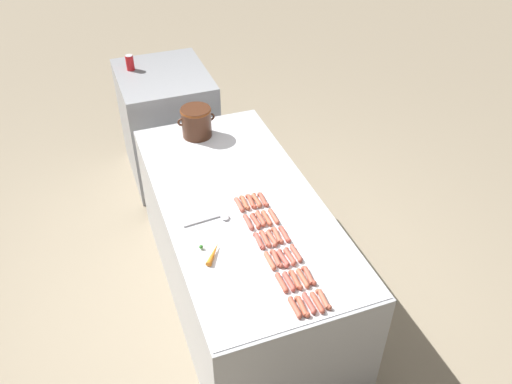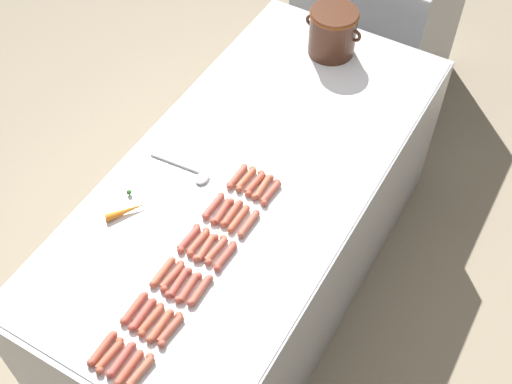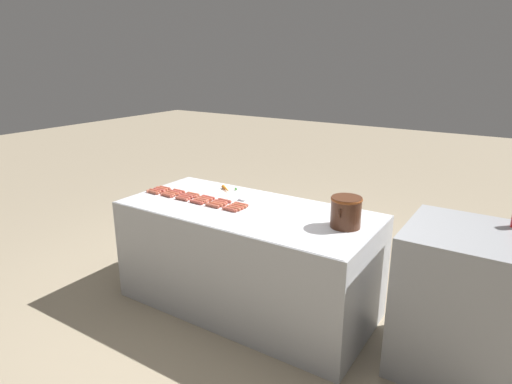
{
  "view_description": "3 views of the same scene",
  "coord_description": "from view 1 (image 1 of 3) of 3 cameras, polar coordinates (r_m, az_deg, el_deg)",
  "views": [
    {
      "loc": [
        -0.74,
        -2.31,
        2.81
      ],
      "look_at": [
        0.11,
        0.01,
        0.87
      ],
      "focal_mm": 36.36,
      "sensor_mm": 36.0,
      "label": 1
    },
    {
      "loc": [
        0.86,
        -1.44,
        2.8
      ],
      "look_at": [
        0.08,
        -0.09,
        0.86
      ],
      "focal_mm": 46.68,
      "sensor_mm": 36.0,
      "label": 2
    },
    {
      "loc": [
        2.65,
        1.8,
        1.98
      ],
      "look_at": [
        -0.12,
        0.01,
        0.95
      ],
      "focal_mm": 30.73,
      "sensor_mm": 36.0,
      "label": 3
    }
  ],
  "objects": [
    {
      "name": "griddle_counter",
      "position": [
        3.4,
        -1.74,
        -6.34
      ],
      "size": [
        0.93,
        2.01,
        0.85
      ],
      "color": "#ADAFB5",
      "rests_on": "ground_plane"
    },
    {
      "name": "hot_dog_20",
      "position": [
        2.74,
        3.74,
        -7.08
      ],
      "size": [
        0.03,
        0.14,
        0.03
      ],
      "color": "#BD5443",
      "rests_on": "griddle_counter"
    },
    {
      "name": "bean_pot",
      "position": [
        3.67,
        -6.58,
        7.78
      ],
      "size": [
        0.27,
        0.22,
        0.21
      ],
      "color": "#472616",
      "rests_on": "griddle_counter"
    },
    {
      "name": "hot_dog_3",
      "position": [
        2.82,
        0.33,
        -5.39
      ],
      "size": [
        0.03,
        0.14,
        0.03
      ],
      "color": "#BC5144",
      "rests_on": "griddle_counter"
    },
    {
      "name": "hot_dog_21",
      "position": [
        2.86,
        2.34,
        -4.78
      ],
      "size": [
        0.03,
        0.14,
        0.03
      ],
      "color": "#B65B45",
      "rests_on": "griddle_counter"
    },
    {
      "name": "carrot",
      "position": [
        2.76,
        -4.78,
        -6.7
      ],
      "size": [
        0.12,
        0.16,
        0.03
      ],
      "color": "orange",
      "rests_on": "griddle_counter"
    },
    {
      "name": "hot_dog_17",
      "position": [
        3.08,
        -0.55,
        -1.04
      ],
      "size": [
        0.03,
        0.14,
        0.03
      ],
      "color": "#BD523D",
      "rests_on": "griddle_counter"
    },
    {
      "name": "hot_dog_27",
      "position": [
        2.87,
        3.16,
        -4.65
      ],
      "size": [
        0.03,
        0.14,
        0.03
      ],
      "color": "#BD4F40",
      "rests_on": "griddle_counter"
    },
    {
      "name": "hot_dog_23",
      "position": [
        3.09,
        0.07,
        -0.91
      ],
      "size": [
        0.03,
        0.14,
        0.03
      ],
      "color": "#B45D41",
      "rests_on": "griddle_counter"
    },
    {
      "name": "hot_dog_22",
      "position": [
        2.96,
        1.19,
        -2.87
      ],
      "size": [
        0.03,
        0.14,
        0.03
      ],
      "color": "#B9583D",
      "rests_on": "griddle_counter"
    },
    {
      "name": "hot_dog_28",
      "position": [
        2.97,
        1.96,
        -2.69
      ],
      "size": [
        0.03,
        0.14,
        0.03
      ],
      "color": "#B85944",
      "rests_on": "griddle_counter"
    },
    {
      "name": "soda_can",
      "position": [
        4.48,
        -13.7,
        13.66
      ],
      "size": [
        0.07,
        0.07,
        0.12
      ],
      "color": "red",
      "rests_on": "back_cabinet"
    },
    {
      "name": "hot_dog_12",
      "position": [
        2.54,
        5.85,
        -12.07
      ],
      "size": [
        0.03,
        0.14,
        0.03
      ],
      "color": "#BC5247",
      "rests_on": "griddle_counter"
    },
    {
      "name": "hot_dog_0",
      "position": [
        2.52,
        4.29,
        -12.54
      ],
      "size": [
        0.03,
        0.14,
        0.03
      ],
      "color": "#B55540",
      "rests_on": "griddle_counter"
    },
    {
      "name": "hot_dog_8",
      "position": [
        2.73,
        2.26,
        -7.33
      ],
      "size": [
        0.03,
        0.14,
        0.03
      ],
      "color": "#B45542",
      "rests_on": "griddle_counter"
    },
    {
      "name": "hot_dog_18",
      "position": [
        2.55,
        6.74,
        -11.98
      ],
      "size": [
        0.03,
        0.14,
        0.03
      ],
      "color": "#BB523D",
      "rests_on": "griddle_counter"
    },
    {
      "name": "serving_spoon",
      "position": [
        2.98,
        -4.27,
        -2.9
      ],
      "size": [
        0.27,
        0.07,
        0.02
      ],
      "color": "#B7B7BC",
      "rests_on": "griddle_counter"
    },
    {
      "name": "hot_dog_10",
      "position": [
        2.94,
        -0.06,
        -3.19
      ],
      "size": [
        0.03,
        0.14,
        0.03
      ],
      "color": "#B5523F",
      "rests_on": "griddle_counter"
    },
    {
      "name": "hot_dog_1",
      "position": [
        2.62,
        2.83,
        -9.92
      ],
      "size": [
        0.03,
        0.14,
        0.03
      ],
      "color": "#BC523E",
      "rests_on": "griddle_counter"
    },
    {
      "name": "hot_dog_6",
      "position": [
        2.52,
        5.09,
        -12.43
      ],
      "size": [
        0.03,
        0.14,
        0.03
      ],
      "color": "#BB573E",
      "rests_on": "griddle_counter"
    },
    {
      "name": "hot_dog_4",
      "position": [
        2.94,
        -0.85,
        -3.32
      ],
      "size": [
        0.03,
        0.14,
        0.03
      ],
      "color": "#B15244",
      "rests_on": "griddle_counter"
    },
    {
      "name": "ground_plane",
      "position": [
        3.71,
        -1.61,
        -11.03
      ],
      "size": [
        20.0,
        20.0,
        0.0
      ],
      "primitive_type": "plane",
      "color": "gray"
    },
    {
      "name": "hot_dog_26",
      "position": [
        2.76,
        4.43,
        -6.73
      ],
      "size": [
        0.03,
        0.14,
        0.03
      ],
      "color": "#B75543",
      "rests_on": "griddle_counter"
    },
    {
      "name": "hot_dog_13",
      "position": [
        2.63,
        4.37,
        -9.6
      ],
      "size": [
        0.03,
        0.14,
        0.03
      ],
      "color": "#B7563E",
      "rests_on": "griddle_counter"
    },
    {
      "name": "hot_dog_15",
      "position": [
        2.84,
        1.74,
        -5.08
      ],
      "size": [
        0.03,
        0.14,
        0.03
      ],
      "color": "#B95B46",
      "rests_on": "griddle_counter"
    },
    {
      "name": "hot_dog_19",
      "position": [
        2.64,
        5.17,
        -9.43
      ],
      "size": [
        0.03,
        0.14,
        0.03
      ],
      "color": "#B95C42",
      "rests_on": "griddle_counter"
    },
    {
      "name": "back_cabinet",
      "position": [
        4.62,
        -9.64,
        7.3
      ],
      "size": [
        0.72,
        0.86,
        0.97
      ],
      "primitive_type": "cube",
      "color": "#939599",
      "rests_on": "ground_plane"
    },
    {
      "name": "hot_dog_29",
      "position": [
        3.09,
        0.78,
        -0.83
      ],
      "size": [
        0.03,
        0.14,
        0.03
      ],
      "color": "#B65140",
      "rests_on": "griddle_counter"
    },
    {
      "name": "hot_dog_24",
      "position": [
        2.56,
        7.43,
        -11.61
      ],
      "size": [
        0.03,
        0.14,
        0.03
      ],
      "color": "#BB5D45",
      "rests_on": "griddle_counter"
    },
    {
      "name": "hot_dog_5",
      "position": [
        3.06,
        -1.85,
        -1.4
      ],
      "size": [
        0.03,
        0.14,
        0.03
      ],
      "color": "#BF5946",
      "rests_on": "griddle_counter"
    },
    {
      "name": "hot_dog_16",
      "position": [
        2.96,
        0.52,
        -2.93
      ],
      "size": [
        0.03,
        0.14,
        0.03
      ],
      "color": "#BA5641",
      "rests_on": "griddle_counter"
    },
    {
      "name": "hot_dog_2",
      "position": [
        2.72,
        1.54,
        -7.57
      ],
      "size": [
        0.03,
        0.14,
        0.03
      ],
      "color": "#BE5E44",
      "rests_on": "griddle_counter"
    },
    {
      "name": "hot_dog_14",
      "position": [
        2.73,
        2.98,
        -7.3
      ],
      "size": [
        0.03,
        0.14,
        0.03
      ],
      "color": "#B45043",
      "rests_on": "griddle_counter"
    },
    {
      "name": "hot_dog_11",
      "position": [
        3.07,
        -1.26,
        -1.19
      ],
      "size": [
        0.03,
        0.14,
        0.03
      ],
      "color": "#B35D3F",
      "rests_on": "griddle_counter"
    },
    {
      "name": "hot_dog_7",
      "position": [
        2.62,
        3.64,
        -9.78
      ],
      "size": [
        0.03,
        0.14,
        0.03
      ],
      "color": "#BD5044",
      "rests_on": "griddle_counter"
    },
    {
      "name": "hot_dog_25",
      "position": [
        2.66,
        5.81,
        -9.13
      ],
      "size": [
        0.04,
        0.14,
        0.03
      ],
      "color": "#BB5642",
      "rests_on": "griddle_counter"
    },
    {
      "name": "hot_dog_9",
      "position": [
        2.83,
        1.02,
        -5.17
      ],
      "size": [
        0.03,
        0.14,
        0.03
      ],
      "color": "#BC5742",
      "rests_on": "griddle_counter"
    }
  ]
}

